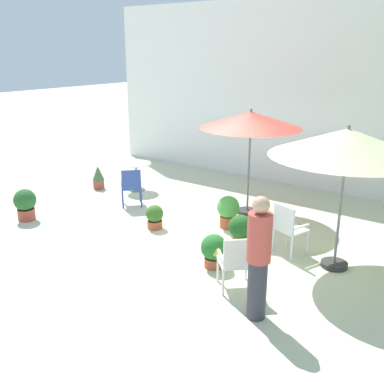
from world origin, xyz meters
The scene contains 15 objects.
ground_plane centered at (0.00, 0.00, 0.00)m, with size 60.00×60.00×0.00m, color beige.
villa_facade centered at (0.00, 4.32, 2.35)m, with size 11.55×0.30×4.70m, color white.
patio_umbrella_0 centered at (2.69, 0.24, 2.09)m, with size 2.40×2.40×2.38m.
patio_umbrella_1 centered at (0.25, 1.61, 2.04)m, with size 2.13×2.13×2.30m.
cafe_table_0 centered at (-2.87, 1.41, 0.50)m, with size 0.77×0.77×0.71m.
patio_chair_0 centered at (-2.12, 0.44, 0.51)m, with size 0.62×0.62×0.89m.
patio_chair_1 centered at (1.76, -1.39, 0.50)m, with size 0.67×0.67×0.89m.
patio_chair_2 centered at (1.84, 0.21, 0.54)m, with size 0.60×0.56×0.93m.
potted_plant_0 centered at (-3.75, 0.91, 0.31)m, with size 0.31×0.31×0.61m.
potted_plant_1 centered at (1.03, -0.02, 0.35)m, with size 0.44×0.44×0.62m.
potted_plant_2 centered at (-0.82, -0.26, 0.25)m, with size 0.35×0.35×0.49m.
potted_plant_3 centered at (1.08, -0.96, 0.31)m, with size 0.44×0.44×0.57m.
potted_plant_4 centered at (-3.32, -1.51, 0.36)m, with size 0.47×0.47×0.67m.
potted_plant_6 centered at (0.34, 0.66, 0.36)m, with size 0.46×0.46×0.66m.
standing_person centered at (2.34, -1.83, 0.89)m, with size 0.45×0.45×1.72m.
Camera 1 is at (4.77, -6.59, 3.48)m, focal length 41.91 mm.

